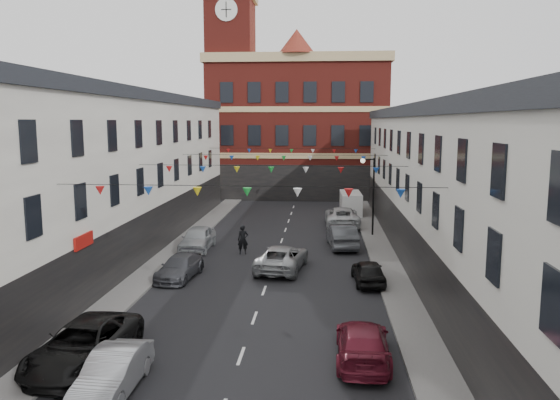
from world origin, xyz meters
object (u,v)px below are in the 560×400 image
(car_left_b, at_px, (113,372))
(car_right_f, at_px, (342,217))
(car_left_d, at_px, (180,267))
(car_left_e, at_px, (198,239))
(car_right_c, at_px, (363,343))
(car_right_d, at_px, (368,272))
(moving_car, at_px, (282,258))
(white_van, at_px, (351,204))
(street_lamp, at_px, (370,186))
(pedestrian, at_px, (243,240))
(car_left_c, at_px, (84,345))
(car_right_e, at_px, (342,236))

(car_left_b, height_order, car_right_f, car_right_f)
(car_left_d, height_order, car_left_e, car_left_e)
(car_right_c, bearing_deg, car_right_d, -94.10)
(car_left_d, relative_size, car_right_c, 0.92)
(moving_car, xyz_separation_m, white_van, (4.98, 19.74, 0.31))
(street_lamp, bearing_deg, pedestrian, -144.57)
(car_left_c, relative_size, car_left_d, 1.28)
(car_left_e, bearing_deg, car_right_c, -58.24)
(car_left_d, xyz_separation_m, car_right_d, (10.46, -0.23, 0.03))
(moving_car, height_order, white_van, white_van)
(car_left_b, height_order, car_right_c, car_right_c)
(car_left_d, xyz_separation_m, car_right_f, (9.56, 16.12, 0.18))
(car_left_c, xyz_separation_m, car_left_e, (0.00, 17.84, 0.02))
(car_left_e, relative_size, moving_car, 0.88)
(white_van, bearing_deg, street_lamp, -85.78)
(street_lamp, relative_size, car_right_d, 1.54)
(car_left_d, xyz_separation_m, car_right_c, (9.47, -9.94, 0.06))
(car_right_d, xyz_separation_m, car_right_e, (-1.16, 8.54, 0.16))
(car_left_c, xyz_separation_m, car_right_d, (11.00, 10.89, -0.12))
(car_left_c, distance_m, pedestrian, 17.28)
(car_right_e, distance_m, moving_car, 7.20)
(car_left_d, bearing_deg, car_left_b, -78.29)
(car_right_d, bearing_deg, car_left_d, -4.66)
(car_right_e, relative_size, moving_car, 0.92)
(street_lamp, xyz_separation_m, car_right_d, (-1.05, -12.33, -3.24))
(white_van, bearing_deg, car_right_e, -96.62)
(car_left_b, height_order, moving_car, moving_car)
(car_left_d, distance_m, car_right_d, 10.46)
(car_right_c, distance_m, car_right_e, 18.25)
(car_right_c, bearing_deg, white_van, -90.24)
(car_left_c, height_order, car_right_d, car_left_c)
(car_left_d, bearing_deg, car_right_f, 65.57)
(car_left_e, distance_m, car_right_e, 9.97)
(car_left_d, height_order, car_right_f, car_right_f)
(car_right_e, xyz_separation_m, moving_car, (-3.72, -6.16, -0.07))
(car_left_b, distance_m, pedestrian, 18.86)
(car_left_c, relative_size, car_left_e, 1.19)
(car_left_d, distance_m, car_right_c, 13.73)
(car_right_c, xyz_separation_m, moving_car, (-3.89, 12.09, 0.05))
(car_left_e, bearing_deg, street_lamp, 24.83)
(car_left_b, xyz_separation_m, car_left_c, (-1.78, 1.83, 0.09))
(car_left_b, xyz_separation_m, white_van, (9.32, 34.84, 0.37))
(street_lamp, bearing_deg, car_left_c, -117.42)
(car_left_b, relative_size, car_left_e, 0.88)
(car_right_c, height_order, car_right_d, car_right_c)
(car_left_c, distance_m, car_left_e, 17.84)
(car_left_b, distance_m, car_left_d, 13.01)
(car_left_d, height_order, pedestrian, pedestrian)
(car_right_d, bearing_deg, white_van, -93.66)
(pedestrian, bearing_deg, moving_car, -64.41)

